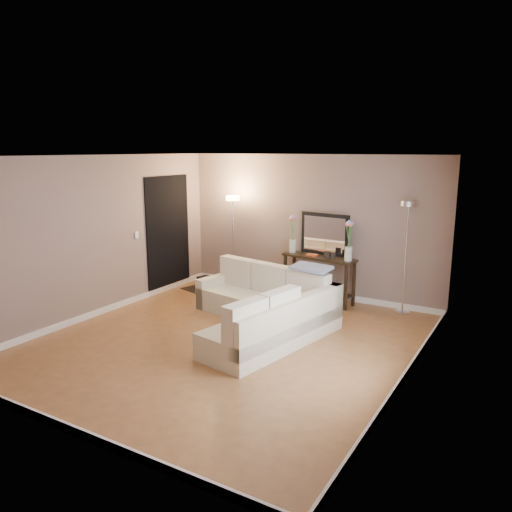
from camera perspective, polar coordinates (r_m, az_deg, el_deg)
The scene contains 23 objects.
floor at distance 7.23m, azimuth -3.26°, elevation -9.75°, with size 5.00×5.50×0.01m, color #9A6338.
ceiling at distance 6.71m, azimuth -3.53°, elevation 11.39°, with size 5.00×5.50×0.01m, color white.
wall_back at distance 9.24m, azimuth 6.18°, elevation 3.42°, with size 5.00×0.02×2.60m, color gray.
wall_front at distance 4.89m, azimuth -21.76°, elevation -5.29°, with size 5.00×0.02×2.60m, color gray.
wall_left at distance 8.49m, azimuth -17.63°, elevation 2.15°, with size 0.02×5.50×2.60m, color gray.
wall_right at distance 5.87m, azimuth 17.43°, elevation -2.12°, with size 0.02×5.50×2.60m, color gray.
baseboard_back at distance 9.49m, azimuth 5.95°, elevation -4.08°, with size 5.00×0.03×0.10m, color white.
baseboard_front at distance 5.39m, azimuth -20.45°, elevation -18.03°, with size 5.00×0.03×0.10m, color white.
baseboard_left at distance 8.77m, azimuth -16.99°, elevation -5.94°, with size 0.03×5.50×0.10m, color white.
baseboard_right at distance 6.29m, azimuth 16.47°, elevation -13.19°, with size 0.03×5.50×0.10m, color white.
doorway at distance 9.70m, azimuth -9.99°, elevation 2.53°, with size 0.02×1.20×2.20m, color black.
switch_plate at distance 9.07m, azimuth -13.49°, elevation 2.35°, with size 0.02×0.08×0.12m, color white.
sectional_sofa at distance 7.63m, azimuth 1.11°, elevation -6.01°, with size 2.52×2.71×0.85m.
throw_blanket at distance 7.67m, azimuth 6.31°, elevation -1.33°, with size 0.61×0.35×0.05m, color gray.
console_table at distance 9.01m, azimuth 6.70°, elevation -2.22°, with size 1.39×0.54×0.83m.
leaning_mirror at distance 8.96m, azimuth 7.86°, elevation 2.47°, with size 0.95×0.17×0.75m.
table_decor at distance 8.85m, azimuth 7.08°, elevation 0.07°, with size 0.57×0.17×0.14m.
flower_vase_left at distance 9.13m, azimuth 4.20°, elevation 2.21°, with size 0.16×0.14×0.71m.
flower_vase_right at distance 8.56m, azimuth 10.55°, elevation 1.36°, with size 0.16×0.14×0.71m.
floor_lamp_lit at distance 9.61m, azimuth -2.64°, elevation 3.68°, with size 0.31×0.31×1.81m.
floor_lamp_unlit at distance 8.44m, azimuth 16.87°, elevation 2.32°, with size 0.30×0.30×1.88m.
charcoal_rug at distance 9.73m, azimuth -4.47°, elevation -3.89°, with size 1.18×0.89×0.02m, color black.
black_bag at distance 9.78m, azimuth -5.66°, elevation -3.03°, with size 0.33×0.24×0.22m, color black.
Camera 1 is at (3.74, -5.57, 2.69)m, focal length 35.00 mm.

